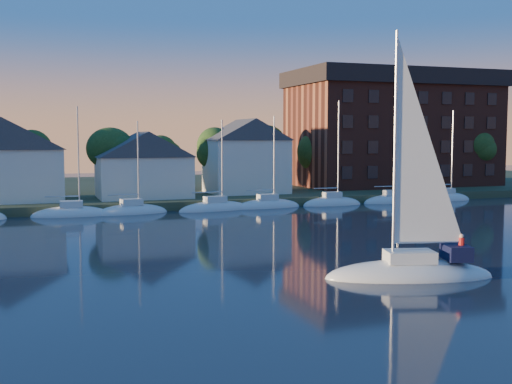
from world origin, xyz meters
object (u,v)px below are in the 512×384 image
clubhouse_east (246,155)px  condo_block (393,128)px  clubhouse_west (4,159)px  hero_sailboat (412,267)px  clubhouse_centre (143,164)px

clubhouse_east → condo_block: bearing=12.9°
clubhouse_west → hero_sailboat: bearing=-62.6°
condo_block → hero_sailboat: size_ratio=1.96×
clubhouse_west → hero_sailboat: (24.34, -46.92, -5.29)m
condo_block → hero_sailboat: 63.14m
clubhouse_west → condo_block: 56.56m
clubhouse_east → condo_block: size_ratio=0.34×
hero_sailboat → clubhouse_east: bearing=-81.2°
clubhouse_east → condo_block: (26.00, 5.95, 3.79)m
clubhouse_centre → hero_sailboat: 46.88m
condo_block → hero_sailboat: bearing=-120.4°
condo_block → clubhouse_west: bearing=-172.9°
clubhouse_east → hero_sailboat: 48.55m
clubhouse_west → clubhouse_centre: 16.05m
clubhouse_west → clubhouse_east: (30.00, 1.00, 0.07)m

